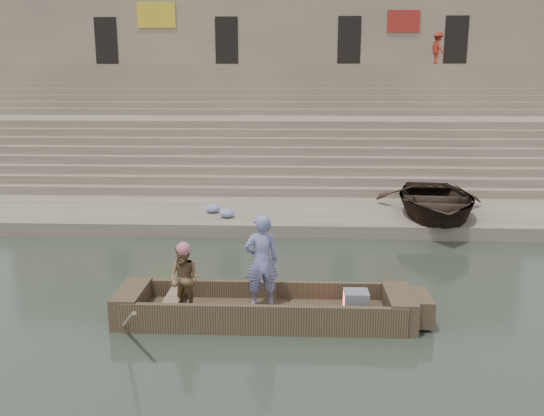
# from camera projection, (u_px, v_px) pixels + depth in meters

# --- Properties ---
(ground) EXTENTS (120.00, 120.00, 0.00)m
(ground) POSITION_uv_depth(u_px,v_px,m) (184.00, 329.00, 10.44)
(ground) COLOR #273125
(ground) RESTS_ON ground
(lower_landing) EXTENTS (32.00, 4.00, 0.40)m
(lower_landing) POSITION_uv_depth(u_px,v_px,m) (232.00, 216.00, 18.18)
(lower_landing) COLOR gray
(lower_landing) RESTS_ON ground
(mid_landing) EXTENTS (32.00, 3.00, 2.80)m
(mid_landing) POSITION_uv_depth(u_px,v_px,m) (250.00, 149.00, 25.21)
(mid_landing) COLOR gray
(mid_landing) RESTS_ON ground
(upper_landing) EXTENTS (32.00, 3.00, 5.20)m
(upper_landing) POSITION_uv_depth(u_px,v_px,m) (260.00, 113.00, 31.75)
(upper_landing) COLOR gray
(upper_landing) RESTS_ON ground
(ghat_steps) EXTENTS (32.00, 11.00, 5.20)m
(ghat_steps) POSITION_uv_depth(u_px,v_px,m) (253.00, 137.00, 26.77)
(ghat_steps) COLOR gray
(ghat_steps) RESTS_ON ground
(building_wall) EXTENTS (32.00, 5.07, 11.20)m
(building_wall) POSITION_uv_depth(u_px,v_px,m) (264.00, 60.00, 34.96)
(building_wall) COLOR gray
(building_wall) RESTS_ON ground
(main_rowboat) EXTENTS (5.00, 1.30, 0.22)m
(main_rowboat) POSITION_uv_depth(u_px,v_px,m) (264.00, 315.00, 10.81)
(main_rowboat) COLOR brown
(main_rowboat) RESTS_ON ground
(rowboat_trim) EXTENTS (6.04, 2.63, 1.96)m
(rowboat_trim) POSITION_uv_depth(u_px,v_px,m) (275.00, 306.00, 10.74)
(rowboat_trim) COLOR brown
(rowboat_trim) RESTS_ON ground
(standing_man) EXTENTS (0.76, 0.60, 1.82)m
(standing_man) POSITION_uv_depth(u_px,v_px,m) (261.00, 261.00, 10.76)
(standing_man) COLOR navy
(standing_man) RESTS_ON main_rowboat
(rowing_man) EXTENTS (0.76, 0.68, 1.29)m
(rowing_man) POSITION_uv_depth(u_px,v_px,m) (184.00, 279.00, 10.56)
(rowing_man) COLOR #287A3D
(rowing_man) RESTS_ON main_rowboat
(television) EXTENTS (0.46, 0.42, 0.40)m
(television) POSITION_uv_depth(u_px,v_px,m) (355.00, 301.00, 10.66)
(television) COLOR slate
(television) RESTS_ON main_rowboat
(beached_rowboat) EXTENTS (3.84, 5.06, 0.99)m
(beached_rowboat) POSITION_uv_depth(u_px,v_px,m) (435.00, 200.00, 17.20)
(beached_rowboat) COLOR #2D2116
(beached_rowboat) RESTS_ON lower_landing
(pedestrian) EXTENTS (0.84, 1.18, 1.67)m
(pedestrian) POSITION_uv_depth(u_px,v_px,m) (438.00, 48.00, 29.82)
(pedestrian) COLOR maroon
(pedestrian) RESTS_ON upper_landing
(cloth_bundles) EXTENTS (8.15, 2.43, 0.26)m
(cloth_bundles) POSITION_uv_depth(u_px,v_px,m) (300.00, 207.00, 17.83)
(cloth_bundles) COLOR #3F5999
(cloth_bundles) RESTS_ON lower_landing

